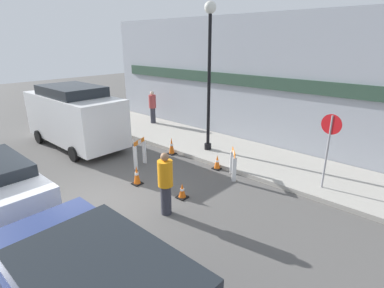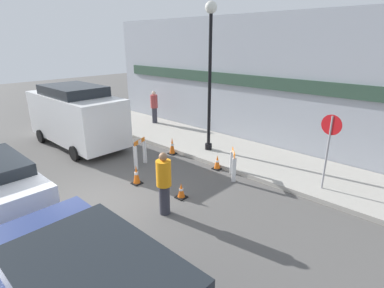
{
  "view_description": "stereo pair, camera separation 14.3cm",
  "coord_description": "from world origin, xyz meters",
  "px_view_note": "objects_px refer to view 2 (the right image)",
  "views": [
    {
      "loc": [
        7.0,
        -3.65,
        4.45
      ],
      "look_at": [
        0.32,
        3.7,
        1.0
      ],
      "focal_mm": 28.0,
      "sensor_mm": 36.0,
      "label": 1
    },
    {
      "loc": [
        7.11,
        -3.55,
        4.45
      ],
      "look_at": [
        0.32,
        3.7,
        1.0
      ],
      "focal_mm": 28.0,
      "sensor_mm": 36.0,
      "label": 2
    }
  ],
  "objects_px": {
    "stop_sign": "(329,140)",
    "work_van": "(76,114)",
    "streetlamp_post": "(210,60)",
    "person_pedestrian": "(154,106)",
    "person_worker": "(164,182)"
  },
  "relations": [
    {
      "from": "stop_sign",
      "to": "work_van",
      "type": "distance_m",
      "value": 10.08
    },
    {
      "from": "streetlamp_post",
      "to": "stop_sign",
      "type": "xyz_separation_m",
      "value": [
        4.79,
        -0.27,
        -2.06
      ]
    },
    {
      "from": "work_van",
      "to": "streetlamp_post",
      "type": "bearing_deg",
      "value": 33.51
    },
    {
      "from": "stop_sign",
      "to": "person_pedestrian",
      "type": "height_order",
      "value": "stop_sign"
    },
    {
      "from": "streetlamp_post",
      "to": "person_pedestrian",
      "type": "xyz_separation_m",
      "value": [
        -4.92,
        1.25,
        -2.68
      ]
    },
    {
      "from": "stop_sign",
      "to": "person_pedestrian",
      "type": "xyz_separation_m",
      "value": [
        -9.71,
        1.53,
        -0.62
      ]
    },
    {
      "from": "streetlamp_post",
      "to": "stop_sign",
      "type": "relative_size",
      "value": 2.44
    },
    {
      "from": "streetlamp_post",
      "to": "person_pedestrian",
      "type": "bearing_deg",
      "value": 165.74
    },
    {
      "from": "streetlamp_post",
      "to": "person_pedestrian",
      "type": "distance_m",
      "value": 5.74
    },
    {
      "from": "person_worker",
      "to": "streetlamp_post",
      "type": "bearing_deg",
      "value": -7.97
    },
    {
      "from": "streetlamp_post",
      "to": "work_van",
      "type": "relative_size",
      "value": 1.08
    },
    {
      "from": "streetlamp_post",
      "to": "person_pedestrian",
      "type": "relative_size",
      "value": 3.25
    },
    {
      "from": "streetlamp_post",
      "to": "stop_sign",
      "type": "bearing_deg",
      "value": -3.27
    },
    {
      "from": "person_worker",
      "to": "work_van",
      "type": "xyz_separation_m",
      "value": [
        -6.99,
        1.16,
        0.49
      ]
    },
    {
      "from": "person_worker",
      "to": "work_van",
      "type": "distance_m",
      "value": 7.11
    }
  ]
}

